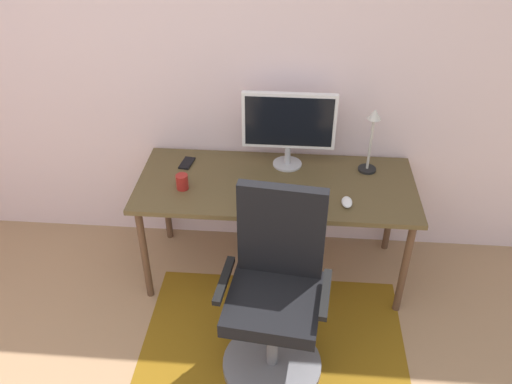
{
  "coord_description": "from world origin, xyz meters",
  "views": [
    {
      "loc": [
        0.61,
        -0.83,
        2.44
      ],
      "look_at": [
        0.42,
        1.53,
        0.8
      ],
      "focal_mm": 36.98,
      "sensor_mm": 36.0,
      "label": 1
    }
  ],
  "objects_px": {
    "cell_phone": "(187,163)",
    "desk_lamp": "(372,134)",
    "computer_mouse": "(347,202)",
    "desk": "(276,191)",
    "monitor": "(289,124)",
    "office_chair": "(275,304)",
    "coffee_cup": "(182,182)",
    "keyboard": "(288,204)"
  },
  "relations": [
    {
      "from": "cell_phone",
      "to": "desk_lamp",
      "type": "xyz_separation_m",
      "value": [
        1.12,
        0.01,
        0.25
      ]
    },
    {
      "from": "computer_mouse",
      "to": "cell_phone",
      "type": "distance_m",
      "value": 1.04
    },
    {
      "from": "desk",
      "to": "monitor",
      "type": "bearing_deg",
      "value": 73.99
    },
    {
      "from": "computer_mouse",
      "to": "desk_lamp",
      "type": "relative_size",
      "value": 0.25
    },
    {
      "from": "office_chair",
      "to": "monitor",
      "type": "bearing_deg",
      "value": 94.89
    },
    {
      "from": "coffee_cup",
      "to": "office_chair",
      "type": "distance_m",
      "value": 0.9
    },
    {
      "from": "coffee_cup",
      "to": "desk_lamp",
      "type": "xyz_separation_m",
      "value": [
        1.09,
        0.29,
        0.21
      ]
    },
    {
      "from": "desk",
      "to": "office_chair",
      "type": "bearing_deg",
      "value": -87.13
    },
    {
      "from": "monitor",
      "to": "desk_lamp",
      "type": "bearing_deg",
      "value": -2.78
    },
    {
      "from": "office_chair",
      "to": "desk",
      "type": "bearing_deg",
      "value": 99.22
    },
    {
      "from": "monitor",
      "to": "office_chair",
      "type": "xyz_separation_m",
      "value": [
        -0.02,
        -0.93,
        -0.55
      ]
    },
    {
      "from": "keyboard",
      "to": "coffee_cup",
      "type": "distance_m",
      "value": 0.63
    },
    {
      "from": "keyboard",
      "to": "office_chair",
      "type": "distance_m",
      "value": 0.57
    },
    {
      "from": "cell_phone",
      "to": "office_chair",
      "type": "bearing_deg",
      "value": -47.24
    },
    {
      "from": "monitor",
      "to": "computer_mouse",
      "type": "relative_size",
      "value": 5.39
    },
    {
      "from": "desk",
      "to": "keyboard",
      "type": "distance_m",
      "value": 0.25
    },
    {
      "from": "cell_phone",
      "to": "desk_lamp",
      "type": "distance_m",
      "value": 1.15
    },
    {
      "from": "cell_phone",
      "to": "office_chair",
      "type": "relative_size",
      "value": 0.13
    },
    {
      "from": "desk",
      "to": "desk_lamp",
      "type": "xyz_separation_m",
      "value": [
        0.55,
        0.18,
        0.32
      ]
    },
    {
      "from": "monitor",
      "to": "cell_phone",
      "type": "relative_size",
      "value": 4.0
    },
    {
      "from": "monitor",
      "to": "coffee_cup",
      "type": "height_order",
      "value": "monitor"
    },
    {
      "from": "coffee_cup",
      "to": "office_chair",
      "type": "relative_size",
      "value": 0.09
    },
    {
      "from": "monitor",
      "to": "office_chair",
      "type": "relative_size",
      "value": 0.53
    },
    {
      "from": "computer_mouse",
      "to": "coffee_cup",
      "type": "relative_size",
      "value": 1.14
    },
    {
      "from": "desk",
      "to": "desk_lamp",
      "type": "relative_size",
      "value": 4.02
    },
    {
      "from": "computer_mouse",
      "to": "monitor",
      "type": "bearing_deg",
      "value": 131.04
    },
    {
      "from": "monitor",
      "to": "coffee_cup",
      "type": "bearing_deg",
      "value": -152.66
    },
    {
      "from": "monitor",
      "to": "office_chair",
      "type": "distance_m",
      "value": 1.08
    },
    {
      "from": "desk",
      "to": "office_chair",
      "type": "xyz_separation_m",
      "value": [
        0.04,
        -0.72,
        -0.2
      ]
    },
    {
      "from": "computer_mouse",
      "to": "coffee_cup",
      "type": "xyz_separation_m",
      "value": [
        -0.95,
        0.09,
        0.03
      ]
    },
    {
      "from": "desk",
      "to": "coffee_cup",
      "type": "height_order",
      "value": "coffee_cup"
    },
    {
      "from": "desk_lamp",
      "to": "office_chair",
      "type": "xyz_separation_m",
      "value": [
        -0.52,
        -0.91,
        -0.52
      ]
    },
    {
      "from": "desk",
      "to": "cell_phone",
      "type": "bearing_deg",
      "value": 163.34
    },
    {
      "from": "coffee_cup",
      "to": "cell_phone",
      "type": "distance_m",
      "value": 0.28
    },
    {
      "from": "monitor",
      "to": "office_chair",
      "type": "bearing_deg",
      "value": -91.45
    },
    {
      "from": "computer_mouse",
      "to": "cell_phone",
      "type": "height_order",
      "value": "computer_mouse"
    },
    {
      "from": "desk_lamp",
      "to": "coffee_cup",
      "type": "bearing_deg",
      "value": -165.27
    },
    {
      "from": "cell_phone",
      "to": "computer_mouse",
      "type": "bearing_deg",
      "value": -11.64
    },
    {
      "from": "cell_phone",
      "to": "keyboard",
      "type": "bearing_deg",
      "value": -22.96
    },
    {
      "from": "desk",
      "to": "cell_phone",
      "type": "distance_m",
      "value": 0.6
    },
    {
      "from": "keyboard",
      "to": "coffee_cup",
      "type": "bearing_deg",
      "value": 168.82
    },
    {
      "from": "computer_mouse",
      "to": "keyboard",
      "type": "bearing_deg",
      "value": -173.75
    }
  ]
}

